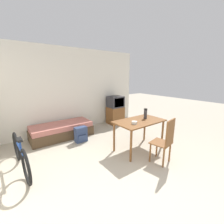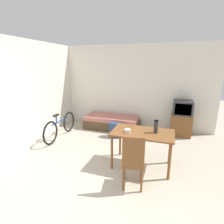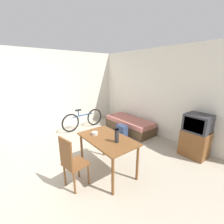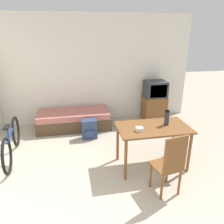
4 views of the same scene
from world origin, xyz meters
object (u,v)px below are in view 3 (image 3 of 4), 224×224
at_px(daybed, 129,125).
at_px(thermos_flask, 117,135).
at_px(dining_table, 107,143).
at_px(bicycle, 83,120).
at_px(backpack, 122,132).
at_px(wooden_chair, 71,161).
at_px(mate_bowl, 95,133).
at_px(tv, 196,136).

xyz_separation_m(daybed, thermos_flask, (1.55, -1.88, 0.69)).
bearing_deg(dining_table, daybed, 124.17).
height_order(dining_table, bicycle, dining_table).
height_order(bicycle, thermos_flask, thermos_flask).
distance_m(dining_table, thermos_flask, 0.35).
height_order(dining_table, backpack, dining_table).
height_order(daybed, backpack, backpack).
distance_m(wooden_chair, mate_bowl, 0.75).
relative_size(daybed, thermos_flask, 6.88).
xyz_separation_m(bicycle, mate_bowl, (2.20, -0.87, 0.46)).
relative_size(wooden_chair, backpack, 2.28).
bearing_deg(tv, daybed, -176.78).
bearing_deg(daybed, mate_bowl, -63.35).
bearing_deg(dining_table, wooden_chair, -91.87).
xyz_separation_m(daybed, mate_bowl, (1.02, -2.03, 0.58)).
xyz_separation_m(bicycle, thermos_flask, (2.74, -0.72, 0.57)).
bearing_deg(wooden_chair, thermos_flask, 71.14).
xyz_separation_m(dining_table, thermos_flask, (0.25, 0.04, 0.24)).
relative_size(thermos_flask, mate_bowl, 2.01).
xyz_separation_m(mate_bowl, backpack, (-0.70, 1.39, -0.58)).
height_order(daybed, thermos_flask, thermos_flask).
distance_m(tv, bicycle, 3.57).
bearing_deg(tv, backpack, -157.25).
relative_size(wooden_chair, thermos_flask, 3.84).
bearing_deg(wooden_chair, dining_table, 88.13).
bearing_deg(dining_table, backpack, 127.47).
relative_size(thermos_flask, backpack, 0.59).
bearing_deg(backpack, thermos_flask, -45.32).
distance_m(daybed, bicycle, 1.67).
relative_size(daybed, dining_table, 1.45).
bearing_deg(mate_bowl, wooden_chair, -68.31).
relative_size(dining_table, thermos_flask, 4.74).
relative_size(daybed, backpack, 4.08).
xyz_separation_m(daybed, bicycle, (-1.19, -1.16, 0.12)).
bearing_deg(daybed, bicycle, -135.52).
xyz_separation_m(tv, thermos_flask, (-0.59, -2.00, 0.38)).
bearing_deg(bicycle, backpack, 19.16).
bearing_deg(dining_table, bicycle, 163.12).
bearing_deg(mate_bowl, daybed, 116.65).
xyz_separation_m(wooden_chair, thermos_flask, (0.27, 0.80, 0.36)).
xyz_separation_m(daybed, tv, (2.14, 0.12, 0.32)).
xyz_separation_m(bicycle, backpack, (1.51, 0.52, -0.12)).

